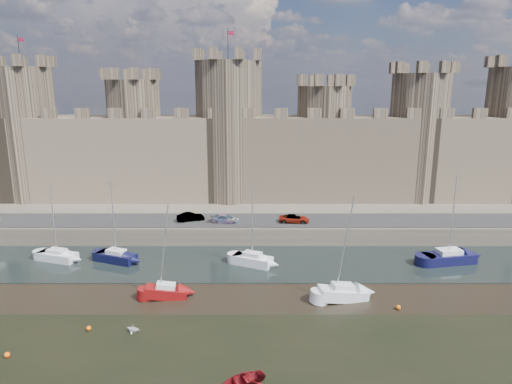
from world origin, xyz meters
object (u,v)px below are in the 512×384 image
(sailboat_4, at_px, (166,291))
(sailboat_5, at_px, (343,293))
(sailboat_0, at_px, (57,255))
(car_2, at_px, (226,219))
(car_3, at_px, (294,219))
(sailboat_1, at_px, (116,256))
(sailboat_2, at_px, (252,259))
(sailboat_3, at_px, (449,257))
(car_1, at_px, (191,217))

(sailboat_4, distance_m, sailboat_5, 18.42)
(sailboat_0, relative_size, sailboat_4, 0.93)
(car_2, height_order, sailboat_5, sailboat_5)
(car_3, bearing_deg, sailboat_0, 109.44)
(sailboat_1, distance_m, sailboat_2, 17.13)
(car_3, distance_m, sailboat_3, 20.74)
(sailboat_3, bearing_deg, sailboat_1, 168.35)
(sailboat_3, height_order, sailboat_4, sailboat_3)
(sailboat_4, relative_size, sailboat_5, 0.92)
(car_1, distance_m, car_3, 14.95)
(sailboat_3, height_order, sailboat_5, sailboat_3)
(sailboat_0, bearing_deg, sailboat_3, 16.81)
(sailboat_1, bearing_deg, sailboat_0, -161.71)
(car_3, bearing_deg, sailboat_3, -111.38)
(car_1, distance_m, sailboat_2, 14.00)
(sailboat_2, relative_size, sailboat_3, 0.93)
(sailboat_1, bearing_deg, sailboat_3, 21.29)
(car_1, bearing_deg, sailboat_5, -156.45)
(car_1, relative_size, sailboat_5, 0.35)
(car_1, distance_m, car_2, 5.20)
(sailboat_0, bearing_deg, sailboat_4, -15.17)
(car_2, relative_size, car_3, 0.95)
(car_2, bearing_deg, sailboat_4, 169.08)
(car_1, relative_size, sailboat_0, 0.41)
(sailboat_0, xyz_separation_m, sailboat_1, (7.61, -0.46, 0.05))
(sailboat_1, relative_size, sailboat_2, 0.97)
(sailboat_2, distance_m, sailboat_5, 13.11)
(car_1, bearing_deg, sailboat_4, 160.31)
(car_2, distance_m, sailboat_5, 23.11)
(sailboat_0, bearing_deg, car_1, 47.38)
(car_2, bearing_deg, sailboat_3, -102.82)
(sailboat_2, xyz_separation_m, sailboat_5, (9.44, -9.09, -0.05))
(car_1, height_order, sailboat_0, sailboat_0)
(car_3, height_order, sailboat_0, sailboat_0)
(sailboat_1, height_order, sailboat_4, sailboat_1)
(car_1, xyz_separation_m, sailboat_0, (-15.70, -8.95, -2.39))
(car_3, bearing_deg, sailboat_4, 145.42)
(sailboat_1, xyz_separation_m, sailboat_2, (17.10, -1.05, 0.03))
(sailboat_3, distance_m, sailboat_4, 34.75)
(sailboat_4, bearing_deg, sailboat_0, 141.34)
(sailboat_5, bearing_deg, sailboat_2, 124.15)
(car_3, height_order, sailboat_3, sailboat_3)
(car_1, relative_size, car_2, 0.95)
(car_2, height_order, sailboat_1, sailboat_1)
(car_2, distance_m, sailboat_0, 22.49)
(sailboat_0, bearing_deg, sailboat_1, 14.27)
(sailboat_2, xyz_separation_m, sailboat_4, (-8.97, -8.66, -0.09))
(sailboat_2, bearing_deg, sailboat_1, -158.55)
(car_1, xyz_separation_m, sailboat_2, (9.01, -10.45, -2.31))
(car_1, height_order, sailboat_1, sailboat_1)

